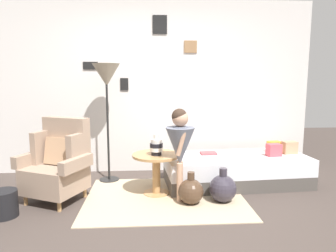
{
  "coord_description": "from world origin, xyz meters",
  "views": [
    {
      "loc": [
        -0.09,
        -2.83,
        1.42
      ],
      "look_at": [
        0.15,
        0.95,
        0.85
      ],
      "focal_mm": 32.94,
      "sensor_mm": 36.0,
      "label": 1
    }
  ],
  "objects_px": {
    "armchair": "(59,163)",
    "magazine_basket": "(4,204)",
    "side_table": "(156,165)",
    "floor_lamp": "(106,80)",
    "demijohn_far": "(223,188)",
    "person_child": "(180,143)",
    "book_on_daybed": "(208,153)",
    "demijohn_near": "(191,191)",
    "daybed": "(236,170)",
    "vase_striped": "(156,147)"
  },
  "relations": [
    {
      "from": "daybed",
      "to": "side_table",
      "type": "bearing_deg",
      "value": -164.78
    },
    {
      "from": "floor_lamp",
      "to": "demijohn_far",
      "type": "bearing_deg",
      "value": -31.52
    },
    {
      "from": "armchair",
      "to": "demijohn_near",
      "type": "distance_m",
      "value": 1.59
    },
    {
      "from": "book_on_daybed",
      "to": "demijohn_far",
      "type": "distance_m",
      "value": 0.75
    },
    {
      "from": "book_on_daybed",
      "to": "demijohn_far",
      "type": "xyz_separation_m",
      "value": [
        0.04,
        -0.71,
        -0.25
      ]
    },
    {
      "from": "daybed",
      "to": "demijohn_near",
      "type": "height_order",
      "value": "daybed"
    },
    {
      "from": "daybed",
      "to": "floor_lamp",
      "type": "xyz_separation_m",
      "value": [
        -1.75,
        0.27,
        1.21
      ]
    },
    {
      "from": "side_table",
      "to": "vase_striped",
      "type": "height_order",
      "value": "vase_striped"
    },
    {
      "from": "side_table",
      "to": "magazine_basket",
      "type": "xyz_separation_m",
      "value": [
        -1.6,
        -0.55,
        -0.23
      ]
    },
    {
      "from": "armchair",
      "to": "demijohn_far",
      "type": "relative_size",
      "value": 2.4
    },
    {
      "from": "vase_striped",
      "to": "person_child",
      "type": "xyz_separation_m",
      "value": [
        0.27,
        -0.18,
        0.08
      ]
    },
    {
      "from": "armchair",
      "to": "side_table",
      "type": "bearing_deg",
      "value": 4.34
    },
    {
      "from": "side_table",
      "to": "armchair",
      "type": "bearing_deg",
      "value": -175.66
    },
    {
      "from": "vase_striped",
      "to": "book_on_daybed",
      "type": "height_order",
      "value": "vase_striped"
    },
    {
      "from": "side_table",
      "to": "demijohn_far",
      "type": "distance_m",
      "value": 0.85
    },
    {
      "from": "daybed",
      "to": "book_on_daybed",
      "type": "distance_m",
      "value": 0.44
    },
    {
      "from": "vase_striped",
      "to": "magazine_basket",
      "type": "bearing_deg",
      "value": -162.69
    },
    {
      "from": "person_child",
      "to": "magazine_basket",
      "type": "xyz_separation_m",
      "value": [
        -1.88,
        -0.32,
        -0.56
      ]
    },
    {
      "from": "person_child",
      "to": "book_on_daybed",
      "type": "xyz_separation_m",
      "value": [
        0.46,
        0.64,
        -0.28
      ]
    },
    {
      "from": "armchair",
      "to": "floor_lamp",
      "type": "bearing_deg",
      "value": 52.57
    },
    {
      "from": "person_child",
      "to": "daybed",
      "type": "bearing_deg",
      "value": 32.68
    },
    {
      "from": "armchair",
      "to": "magazine_basket",
      "type": "height_order",
      "value": "armchair"
    },
    {
      "from": "floor_lamp",
      "to": "book_on_daybed",
      "type": "relative_size",
      "value": 7.44
    },
    {
      "from": "floor_lamp",
      "to": "magazine_basket",
      "type": "relative_size",
      "value": 5.84
    },
    {
      "from": "daybed",
      "to": "person_child",
      "type": "relative_size",
      "value": 1.78
    },
    {
      "from": "book_on_daybed",
      "to": "demijohn_near",
      "type": "xyz_separation_m",
      "value": [
        -0.34,
        -0.75,
        -0.26
      ]
    },
    {
      "from": "person_child",
      "to": "book_on_daybed",
      "type": "height_order",
      "value": "person_child"
    },
    {
      "from": "vase_striped",
      "to": "book_on_daybed",
      "type": "distance_m",
      "value": 0.89
    },
    {
      "from": "demijohn_near",
      "to": "vase_striped",
      "type": "bearing_deg",
      "value": 143.41
    },
    {
      "from": "side_table",
      "to": "person_child",
      "type": "distance_m",
      "value": 0.48
    },
    {
      "from": "armchair",
      "to": "side_table",
      "type": "xyz_separation_m",
      "value": [
        1.16,
        0.09,
        -0.07
      ]
    },
    {
      "from": "demijohn_far",
      "to": "magazine_basket",
      "type": "relative_size",
      "value": 1.45
    },
    {
      "from": "book_on_daybed",
      "to": "demijohn_near",
      "type": "height_order",
      "value": "book_on_daybed"
    },
    {
      "from": "armchair",
      "to": "book_on_daybed",
      "type": "relative_size",
      "value": 4.41
    },
    {
      "from": "daybed",
      "to": "demijohn_far",
      "type": "xyz_separation_m",
      "value": [
        -0.33,
        -0.6,
        -0.04
      ]
    },
    {
      "from": "floor_lamp",
      "to": "magazine_basket",
      "type": "height_order",
      "value": "floor_lamp"
    },
    {
      "from": "vase_striped",
      "to": "person_child",
      "type": "height_order",
      "value": "person_child"
    },
    {
      "from": "vase_striped",
      "to": "magazine_basket",
      "type": "distance_m",
      "value": 1.75
    },
    {
      "from": "armchair",
      "to": "book_on_daybed",
      "type": "height_order",
      "value": "armchair"
    },
    {
      "from": "armchair",
      "to": "demijohn_far",
      "type": "height_order",
      "value": "armchair"
    },
    {
      "from": "book_on_daybed",
      "to": "magazine_basket",
      "type": "relative_size",
      "value": 0.79
    },
    {
      "from": "demijohn_far",
      "to": "vase_striped",
      "type": "bearing_deg",
      "value": 161.86
    },
    {
      "from": "book_on_daybed",
      "to": "person_child",
      "type": "bearing_deg",
      "value": -125.88
    },
    {
      "from": "demijohn_far",
      "to": "demijohn_near",
      "type": "bearing_deg",
      "value": -174.47
    },
    {
      "from": "demijohn_near",
      "to": "demijohn_far",
      "type": "height_order",
      "value": "demijohn_far"
    },
    {
      "from": "armchair",
      "to": "demijohn_near",
      "type": "bearing_deg",
      "value": -9.28
    },
    {
      "from": "magazine_basket",
      "to": "person_child",
      "type": "bearing_deg",
      "value": 9.7
    },
    {
      "from": "daybed",
      "to": "floor_lamp",
      "type": "bearing_deg",
      "value": 171.21
    },
    {
      "from": "demijohn_near",
      "to": "floor_lamp",
      "type": "bearing_deg",
      "value": 138.91
    },
    {
      "from": "floor_lamp",
      "to": "daybed",
      "type": "bearing_deg",
      "value": -8.79
    }
  ]
}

